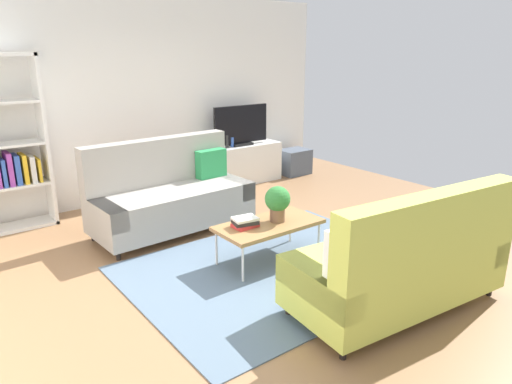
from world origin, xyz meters
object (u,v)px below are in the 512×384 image
(tv_console, at_px, (241,164))
(table_book_0, at_px, (245,225))
(coffee_table, at_px, (269,225))
(couch_beige, at_px, (170,195))
(bottle_1, at_px, (232,142))
(couch_green, at_px, (402,261))
(storage_trunk, at_px, (294,162))
(vase_1, at_px, (216,144))
(tv, at_px, (241,126))
(bottle_0, at_px, (227,141))
(vase_0, at_px, (208,144))
(potted_plant, at_px, (278,201))

(tv_console, relative_size, table_book_0, 5.83)
(coffee_table, xyz_separation_m, tv_console, (1.50, 2.61, -0.07))
(couch_beige, relative_size, bottle_1, 12.59)
(tv_console, distance_m, bottle_1, 0.44)
(couch_green, xyz_separation_m, storage_trunk, (2.33, 3.93, -0.23))
(couch_green, relative_size, vase_1, 15.45)
(tv_console, distance_m, table_book_0, 3.10)
(couch_green, xyz_separation_m, vase_1, (0.79, 4.08, 0.26))
(storage_trunk, bearing_deg, vase_1, 174.42)
(tv, bearing_deg, bottle_0, -176.07)
(couch_beige, bearing_deg, tv_console, -150.50)
(couch_green, xyz_separation_m, tv, (1.23, 4.01, 0.51))
(couch_beige, distance_m, vase_0, 1.82)
(bottle_1, bearing_deg, coffee_table, -117.11)
(coffee_table, height_order, tv_console, tv_console)
(couch_green, relative_size, table_book_0, 8.24)
(couch_beige, relative_size, storage_trunk, 3.72)
(vase_0, height_order, bottle_1, bottle_1)
(storage_trunk, xyz_separation_m, table_book_0, (-2.86, -2.45, 0.22))
(couch_beige, distance_m, coffee_table, 1.47)
(table_book_0, xyz_separation_m, vase_1, (1.33, 2.60, 0.27))
(coffee_table, xyz_separation_m, bottle_0, (1.21, 2.57, 0.35))
(tv_console, distance_m, vase_0, 0.70)
(couch_green, distance_m, tv, 4.22)
(table_book_0, bearing_deg, bottle_0, 59.58)
(potted_plant, distance_m, bottle_0, 2.81)
(couch_green, relative_size, potted_plant, 5.26)
(coffee_table, relative_size, vase_1, 8.60)
(tv, xyz_separation_m, bottle_0, (-0.29, -0.02, -0.21))
(storage_trunk, height_order, potted_plant, potted_plant)
(coffee_table, distance_m, vase_0, 2.83)
(couch_green, relative_size, bottle_1, 12.86)
(coffee_table, xyz_separation_m, vase_1, (1.07, 2.66, 0.31))
(storage_trunk, relative_size, potted_plant, 1.38)
(storage_trunk, distance_m, bottle_1, 1.38)
(coffee_table, bearing_deg, vase_1, 68.08)
(vase_1, bearing_deg, potted_plant, -109.90)
(couch_beige, height_order, couch_green, same)
(couch_beige, xyz_separation_m, vase_0, (1.31, 1.23, 0.27))
(storage_trunk, relative_size, vase_1, 4.06)
(potted_plant, height_order, vase_0, potted_plant)
(couch_green, bearing_deg, vase_1, 84.90)
(tv, bearing_deg, vase_1, 170.84)
(vase_0, bearing_deg, tv_console, -4.93)
(tv, height_order, vase_1, tv)
(couch_green, height_order, table_book_0, couch_green)
(coffee_table, bearing_deg, potted_plant, -5.87)
(couch_green, relative_size, tv_console, 1.41)
(tv_console, xyz_separation_m, table_book_0, (-1.76, -2.55, 0.12))
(coffee_table, relative_size, bottle_0, 5.48)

